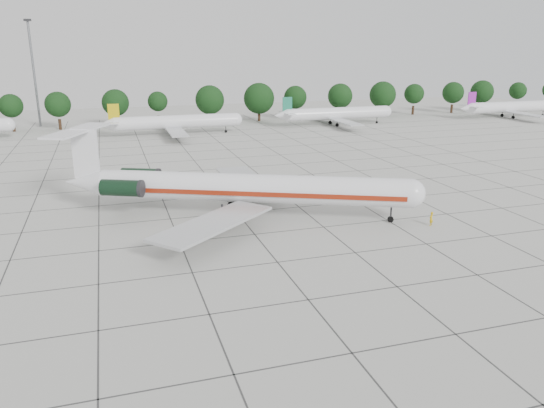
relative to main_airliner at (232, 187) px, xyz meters
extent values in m
plane|color=#B7B7AF|center=(0.81, -6.96, -3.55)|extent=(260.00, 260.00, 0.00)
cube|color=#383838|center=(0.81, 8.04, -3.54)|extent=(170.00, 170.00, 0.02)
cylinder|color=silver|center=(2.16, -0.99, -0.03)|extent=(34.24, 18.08, 3.31)
sphere|color=silver|center=(18.59, -8.52, -0.03)|extent=(3.31, 3.31, 3.31)
cone|color=silver|center=(-16.55, 7.59, -0.03)|extent=(5.94, 5.10, 3.31)
cube|color=maroon|center=(2.86, 0.53, -0.28)|extent=(31.97, 14.70, 0.55)
cube|color=maroon|center=(1.47, -2.52, -0.28)|extent=(31.97, 14.70, 0.55)
cube|color=#B7BABC|center=(3.65, 8.27, -1.39)|extent=(4.72, 15.09, 0.30)
cube|color=#B7BABC|center=(-3.88, -8.16, -1.39)|extent=(14.47, 13.28, 0.30)
cube|color=black|center=(-10.13, 7.13, 0.27)|extent=(2.55, 2.11, 0.25)
cylinder|color=black|center=(-9.84, 7.77, 0.27)|extent=(5.18, 3.74, 1.91)
cube|color=black|center=(-12.01, 3.02, 0.27)|extent=(2.55, 2.11, 0.25)
cylinder|color=black|center=(-12.31, 2.38, 0.27)|extent=(5.18, 3.74, 1.91)
cube|color=silver|center=(-16.09, 7.38, 3.48)|extent=(3.04, 1.59, 6.02)
cube|color=silver|center=(-16.73, 7.67, 6.29)|extent=(7.76, 12.21, 0.22)
cylinder|color=black|center=(16.77, -7.69, -2.59)|extent=(0.27, 0.27, 1.91)
cylinder|color=black|center=(16.77, -7.69, -3.20)|extent=(0.76, 0.55, 0.70)
cylinder|color=black|center=(0.51, 2.64, -2.24)|extent=(0.32, 0.32, 1.81)
cylinder|color=black|center=(0.51, 2.64, -3.04)|extent=(1.16, 0.97, 1.00)
cylinder|color=black|center=(-1.66, -2.11, -2.24)|extent=(0.32, 0.32, 1.81)
cylinder|color=black|center=(-1.66, -2.11, -3.04)|extent=(1.16, 0.97, 1.00)
imported|color=gold|center=(20.54, -10.02, -2.75)|extent=(0.70, 0.64, 1.60)
cylinder|color=silver|center=(1.70, 61.49, -0.55)|extent=(27.20, 3.00, 3.00)
cube|color=#B7BABC|center=(0.70, 61.49, -1.75)|extent=(3.50, 27.20, 0.25)
cube|color=#C0A60B|center=(-11.74, 61.49, 2.05)|extent=(2.40, 0.25, 3.60)
cylinder|color=black|center=(0.70, 63.69, -3.15)|extent=(0.80, 0.45, 0.80)
cylinder|color=black|center=(0.70, 59.29, -3.15)|extent=(0.80, 0.45, 0.80)
cylinder|color=silver|center=(42.56, 64.94, -0.55)|extent=(27.20, 3.00, 3.00)
cube|color=#B7BABC|center=(41.56, 64.94, -1.75)|extent=(3.50, 27.20, 0.25)
cube|color=#186E51|center=(29.12, 64.94, 2.05)|extent=(2.40, 0.25, 3.60)
cylinder|color=black|center=(41.56, 67.14, -3.15)|extent=(0.80, 0.45, 0.80)
cylinder|color=black|center=(41.56, 62.74, -3.15)|extent=(0.80, 0.45, 0.80)
cylinder|color=silver|center=(95.01, 63.96, -0.55)|extent=(27.20, 3.00, 3.00)
cube|color=#B7BABC|center=(94.01, 63.96, -1.75)|extent=(3.50, 27.20, 0.25)
cube|color=purple|center=(81.57, 63.96, 2.05)|extent=(2.40, 0.25, 3.60)
cylinder|color=black|center=(94.01, 66.16, -3.15)|extent=(0.80, 0.45, 0.80)
cylinder|color=black|center=(94.01, 61.76, -3.15)|extent=(0.80, 0.45, 0.80)
cylinder|color=#332114|center=(-34.26, 78.04, -2.30)|extent=(0.70, 0.70, 2.50)
sphere|color=black|center=(-34.26, 78.04, 2.45)|extent=(5.43, 5.43, 5.43)
cylinder|color=#332114|center=(-24.07, 78.04, -2.30)|extent=(0.70, 0.70, 2.50)
sphere|color=black|center=(-24.07, 78.04, 2.45)|extent=(5.99, 5.99, 5.99)
cylinder|color=#332114|center=(-10.88, 78.04, -2.30)|extent=(0.70, 0.70, 2.50)
sphere|color=black|center=(-10.88, 78.04, 2.45)|extent=(6.50, 6.50, 6.50)
cylinder|color=#332114|center=(-0.69, 78.04, -2.30)|extent=(0.70, 0.70, 2.50)
sphere|color=black|center=(-0.69, 78.04, 2.45)|extent=(4.93, 4.93, 4.93)
cylinder|color=#332114|center=(12.50, 78.04, -2.30)|extent=(0.70, 0.70, 2.50)
sphere|color=black|center=(12.50, 78.04, 2.45)|extent=(7.40, 7.40, 7.40)
cylinder|color=#332114|center=(25.69, 78.04, -2.30)|extent=(0.70, 0.70, 2.50)
sphere|color=black|center=(25.69, 78.04, 2.45)|extent=(8.08, 8.08, 8.08)
cylinder|color=#332114|center=(35.88, 78.04, -2.30)|extent=(0.70, 0.70, 2.50)
sphere|color=black|center=(35.88, 78.04, 2.45)|extent=(6.17, 6.17, 6.17)
cylinder|color=#332114|center=(49.07, 78.04, -2.30)|extent=(0.70, 0.70, 2.50)
sphere|color=black|center=(49.07, 78.04, 2.45)|extent=(6.82, 6.82, 6.82)
cylinder|color=#332114|center=(62.26, 78.04, -2.30)|extent=(0.70, 0.70, 2.50)
sphere|color=black|center=(62.26, 78.04, 2.45)|extent=(7.44, 7.44, 7.44)
cylinder|color=#332114|center=(72.45, 78.04, -2.30)|extent=(0.70, 0.70, 2.50)
sphere|color=black|center=(72.45, 78.04, 2.45)|extent=(5.66, 5.66, 5.66)
cylinder|color=#332114|center=(85.64, 78.04, -2.30)|extent=(0.70, 0.70, 2.50)
sphere|color=black|center=(85.64, 78.04, 2.45)|extent=(6.25, 6.25, 6.25)
cylinder|color=#332114|center=(95.83, 78.04, -2.30)|extent=(0.70, 0.70, 2.50)
sphere|color=black|center=(95.83, 78.04, 2.45)|extent=(6.79, 6.79, 6.79)
cylinder|color=#332114|center=(109.02, 78.04, -2.30)|extent=(0.70, 0.70, 2.50)
sphere|color=black|center=(109.02, 78.04, 2.45)|extent=(5.16, 5.16, 5.16)
cylinder|color=slate|center=(-29.19, 85.04, 8.95)|extent=(0.56, 0.56, 25.00)
cube|color=black|center=(-29.19, 85.04, 21.65)|extent=(1.60, 1.60, 0.50)
camera|label=1|loc=(-13.36, -58.61, 15.93)|focal=35.00mm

